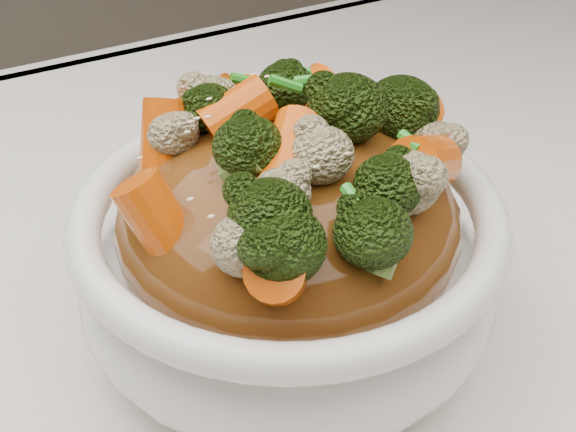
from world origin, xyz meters
TOP-DOWN VIEW (x-y plane):
  - bowl at (0.05, 0.04)m, footprint 0.26×0.26m
  - sauce_base at (0.05, 0.04)m, footprint 0.20×0.20m
  - carrots at (0.05, 0.04)m, footprint 0.20×0.20m
  - broccoli at (0.05, 0.04)m, footprint 0.20×0.20m
  - cauliflower at (0.05, 0.04)m, footprint 0.20×0.20m
  - scallions at (0.05, 0.04)m, footprint 0.15×0.15m
  - sesame_seeds at (0.05, 0.04)m, footprint 0.18×0.18m

SIDE VIEW (x-z plane):
  - bowl at x=0.05m, z-range 0.75..0.83m
  - sauce_base at x=0.05m, z-range 0.77..0.86m
  - cauliflower at x=0.05m, z-range 0.86..0.89m
  - broccoli at x=0.05m, z-range 0.85..0.90m
  - carrots at x=0.05m, z-range 0.85..0.90m
  - scallions at x=0.05m, z-range 0.87..0.89m
  - sesame_seeds at x=0.05m, z-range 0.87..0.88m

